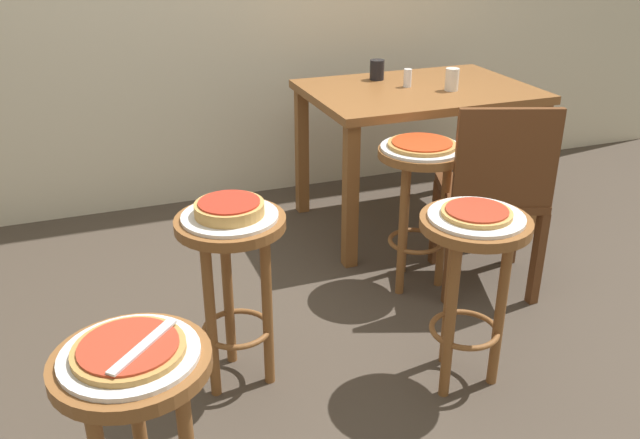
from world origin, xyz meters
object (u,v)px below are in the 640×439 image
(serving_plate_middle, at_px, (476,217))
(serving_plate_foreground, at_px, (130,355))
(condiment_shaker, at_px, (408,78))
(pizza_foreground, at_px, (129,349))
(cup_far_edge, at_px, (377,70))
(cup_near_edge, at_px, (452,79))
(pizza_leftside, at_px, (229,208))
(serving_plate_leftside, at_px, (230,216))
(serving_plate_rear, at_px, (422,148))
(stool_rear, at_px, (419,187))
(stool_foreground, at_px, (139,417))
(dining_table, at_px, (418,108))
(wooden_chair, at_px, (494,191))
(stool_leftside, at_px, (233,264))
(pizza_middle, at_px, (477,212))
(pizza_rear, at_px, (422,144))
(stool_middle, at_px, (471,265))
(pizza_server_knife, at_px, (143,346))

(serving_plate_middle, bearing_deg, serving_plate_foreground, -161.90)
(condiment_shaker, bearing_deg, pizza_foreground, -132.61)
(serving_plate_middle, bearing_deg, cup_far_edge, 77.36)
(cup_near_edge, relative_size, condiment_shaker, 1.21)
(serving_plate_foreground, height_order, pizza_leftside, pizza_leftside)
(serving_plate_leftside, relative_size, serving_plate_rear, 0.92)
(stool_rear, distance_m, condiment_shaker, 0.74)
(stool_foreground, relative_size, serving_plate_foreground, 2.03)
(stool_foreground, height_order, serving_plate_foreground, serving_plate_foreground)
(pizza_foreground, height_order, condiment_shaker, condiment_shaker)
(dining_table, distance_m, condiment_shaker, 0.16)
(serving_plate_middle, height_order, dining_table, dining_table)
(pizza_foreground, relative_size, wooden_chair, 0.29)
(pizza_leftside, xyz_separation_m, wooden_chair, (1.17, 0.23, -0.20))
(stool_leftside, bearing_deg, pizza_middle, -20.78)
(pizza_rear, bearing_deg, pizza_foreground, -141.07)
(serving_plate_foreground, relative_size, stool_middle, 0.49)
(stool_foreground, relative_size, condiment_shaker, 7.14)
(serving_plate_middle, distance_m, serving_plate_leftside, 0.79)
(serving_plate_middle, distance_m, wooden_chair, 0.69)
(pizza_rear, xyz_separation_m, cup_near_edge, (0.42, 0.49, 0.13))
(cup_near_edge, xyz_separation_m, pizza_server_knife, (-1.67, -1.54, -0.11))
(serving_plate_rear, xyz_separation_m, pizza_server_knife, (-1.25, -1.05, 0.03))
(stool_leftside, relative_size, pizza_server_knife, 2.87)
(dining_table, relative_size, pizza_server_knife, 5.00)
(stool_foreground, distance_m, dining_table, 2.27)
(pizza_middle, distance_m, pizza_rear, 0.69)
(stool_foreground, relative_size, pizza_server_knife, 2.87)
(stool_middle, relative_size, wooden_chair, 0.74)
(condiment_shaker, bearing_deg, serving_plate_rear, -111.59)
(pizza_leftside, bearing_deg, cup_near_edge, 33.70)
(stool_middle, bearing_deg, stool_leftside, 159.22)
(pizza_leftside, height_order, pizza_server_knife, pizza_leftside)
(stool_leftside, xyz_separation_m, cup_near_edge, (1.32, 0.88, 0.32))
(cup_near_edge, distance_m, pizza_server_knife, 2.27)
(serving_plate_foreground, relative_size, dining_table, 0.28)
(pizza_middle, distance_m, wooden_chair, 0.69)
(pizza_middle, relative_size, cup_far_edge, 2.25)
(stool_foreground, relative_size, serving_plate_middle, 2.03)
(stool_leftside, distance_m, serving_plate_rear, 1.00)
(serving_plate_foreground, xyz_separation_m, serving_plate_rear, (1.28, 1.03, 0.00))
(serving_plate_leftside, distance_m, condiment_shaker, 1.54)
(pizza_leftside, xyz_separation_m, cup_near_edge, (1.32, 0.88, 0.11))
(cup_near_edge, bearing_deg, stool_rear, -130.42)
(serving_plate_middle, xyz_separation_m, condiment_shaker, (0.41, 1.30, 0.13))
(serving_plate_leftside, distance_m, pizza_rear, 0.98)
(wooden_chair, bearing_deg, serving_plate_leftside, -168.71)
(serving_plate_foreground, height_order, dining_table, dining_table)
(wooden_chair, bearing_deg, condiment_shaker, 91.34)
(stool_leftside, xyz_separation_m, dining_table, (1.19, 0.98, 0.16))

